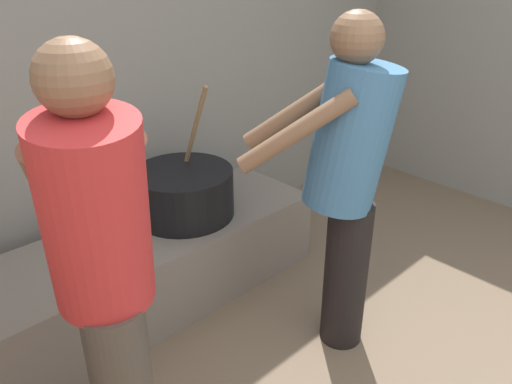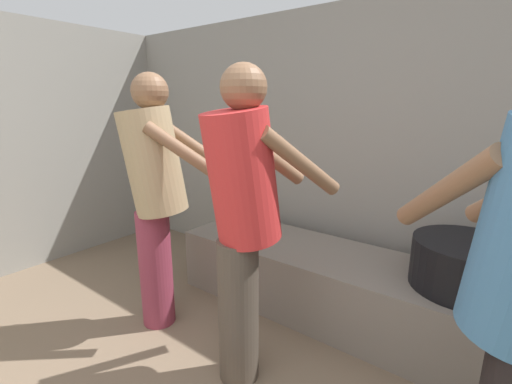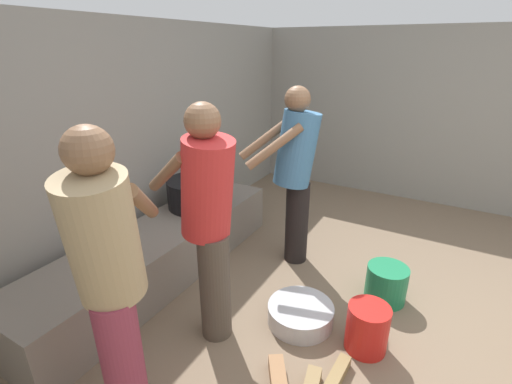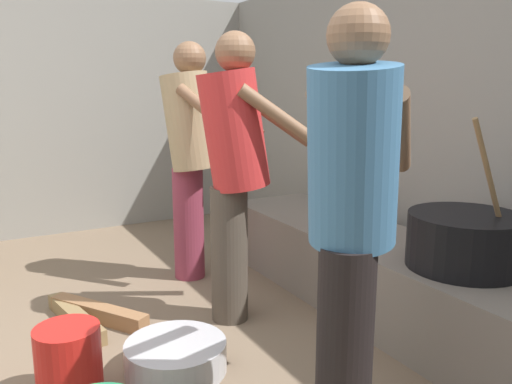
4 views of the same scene
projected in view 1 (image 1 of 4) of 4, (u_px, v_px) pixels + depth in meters
The scene contains 5 objects.
block_enclosure_rear at pixel (54, 105), 2.52m from camera, with size 5.71×0.20×2.02m, color gray.
hearth_ledge at pixel (99, 291), 2.44m from camera, with size 2.45×0.60×0.43m, color slate.
cooking_pot_main at pixel (184, 193), 2.65m from camera, with size 0.53×0.53×0.71m.
cook_in_red_shirt at pixel (104, 265), 1.49m from camera, with size 0.53×0.71×1.53m.
cook_in_blue_shirt at pixel (347, 175), 2.09m from camera, with size 0.67×0.69×1.53m.
Camera 1 is at (-0.97, 0.20, 1.72)m, focal length 35.08 mm.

